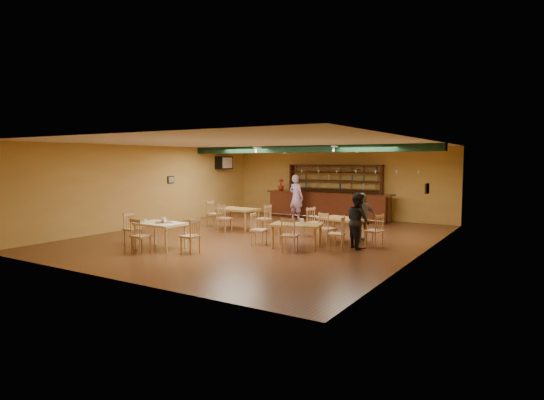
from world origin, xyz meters
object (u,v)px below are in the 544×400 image
Objects in this scene: patron_bar at (296,197)px; patron_right_a at (358,221)px; bar_counter at (328,206)px; dining_table_a at (238,219)px; near_table at (160,236)px; dining_table_b at (342,230)px; dining_table_d at (297,236)px.

patron_right_a is at bearing 145.24° from patron_bar.
patron_bar is at bearing -142.18° from bar_counter.
bar_counter is 3.50× the size of patron_right_a.
bar_counter reaches higher than dining_table_a.
near_table is 0.87× the size of patron_right_a.
patron_bar reaches higher than bar_counter.
dining_table_b is (4.21, -0.39, -0.01)m from dining_table_a.
bar_counter is 4.00× the size of near_table.
bar_counter reaches higher than dining_table_b.
dining_table_b is (2.57, -4.52, -0.21)m from bar_counter.
dining_table_a is (-1.64, -4.13, -0.20)m from bar_counter.
patron_right_a reaches higher than near_table.
dining_table_a is 4.06m from dining_table_d.
patron_bar reaches higher than dining_table_d.
patron_bar is at bearing 89.47° from near_table.
dining_table_d is at bearing 72.17° from patron_right_a.
patron_bar is at bearing 84.70° from dining_table_a.
dining_table_a reaches higher than near_table.
bar_counter is at bearing 82.37° from near_table.
dining_table_d is 1.00× the size of near_table.
dining_table_a is at bearing 29.46° from patron_right_a.
near_table is at bearing -98.93° from bar_counter.
dining_table_b is at bearing -0.62° from dining_table_a.
dining_table_b is 1.04× the size of dining_table_d.
patron_right_a is (4.67, 2.95, 0.41)m from near_table.
near_table reaches higher than dining_table_b.
dining_table_a is at bearing -111.68° from bar_counter.
dining_table_d is 0.88× the size of patron_right_a.
dining_table_a is at bearing 137.46° from dining_table_d.
dining_table_b is at bearing 54.54° from dining_table_d.
bar_counter is at bearing 94.34° from dining_table_d.
patron_right_a is (3.37, -5.32, 0.21)m from bar_counter.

